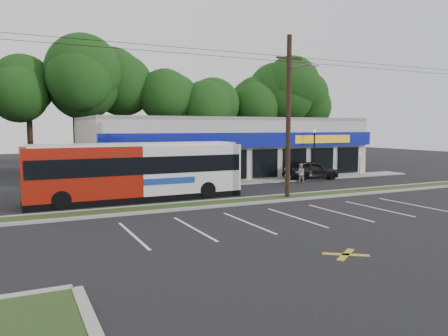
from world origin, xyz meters
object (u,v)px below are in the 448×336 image
lamp_post (314,148)px  pedestrian_a (287,172)px  utility_pole (287,111)px  metrobus (137,170)px  sign_post (360,159)px  pedestrian_b (300,173)px  car_silver (74,188)px  car_dark (311,170)px

lamp_post → pedestrian_a: bearing=-153.5°
utility_pole → pedestrian_a: utility_pole is taller
lamp_post → metrobus: 17.14m
sign_post → pedestrian_b: sign_post is taller
lamp_post → car_silver: (-20.00, -2.21, -1.97)m
utility_pole → lamp_post: utility_pole is taller
lamp_post → pedestrian_a: (-4.14, -2.07, -1.69)m
car_dark → lamp_post: bearing=-54.0°
utility_pole → car_silver: (-11.83, 5.66, -4.71)m
lamp_post → sign_post: bearing=-2.6°
metrobus → utility_pole: bearing=-23.9°
car_dark → utility_pole: bearing=139.5°
car_dark → pedestrian_b: (-2.09, -1.39, -0.04)m
utility_pole → pedestrian_a: (4.03, 5.81, -4.44)m
lamp_post → metrobus: size_ratio=0.33×
sign_post → metrobus: metrobus is taller
lamp_post → car_silver: 20.22m
car_silver → car_dark: bearing=-84.4°
lamp_post → utility_pole: bearing=-136.1°
pedestrian_a → car_dark: bearing=-179.1°
car_silver → sign_post: bearing=-85.3°
pedestrian_a → metrobus: bearing=-14.6°
lamp_post → car_silver: size_ratio=1.00×
utility_pole → pedestrian_b: utility_pole is taller
pedestrian_b → utility_pole: bearing=76.3°
pedestrian_b → sign_post: bearing=-140.5°
utility_pole → pedestrian_b: bearing=48.1°
metrobus → pedestrian_b: bearing=9.5°
car_dark → car_silver: size_ratio=1.13×
utility_pole → sign_post: size_ratio=22.47×
car_silver → pedestrian_a: (15.86, 0.15, 0.28)m
utility_pole → sign_post: (13.17, 7.65, -3.86)m
sign_post → car_dark: size_ratio=0.46×
lamp_post → car_dark: lamp_post is taller
utility_pole → car_silver: utility_pole is taller
sign_post → pedestrian_b: 7.86m
car_dark → metrobus: bearing=108.6°
utility_pole → metrobus: 9.80m
car_dark → pedestrian_a: bearing=120.5°
sign_post → metrobus: bearing=-169.3°
car_silver → utility_pole: bearing=-115.4°
utility_pole → pedestrian_a: bearing=55.2°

